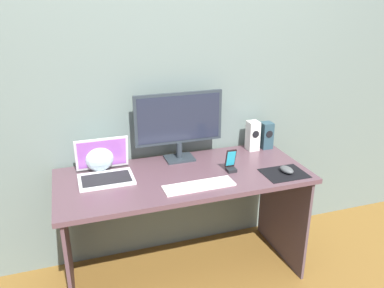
{
  "coord_description": "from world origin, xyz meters",
  "views": [
    {
      "loc": [
        -0.6,
        -1.96,
        1.69
      ],
      "look_at": [
        0.04,
        -0.02,
        0.9
      ],
      "focal_mm": 36.27,
      "sensor_mm": 36.0,
      "label": 1
    }
  ],
  "objects": [
    {
      "name": "ground_plane",
      "position": [
        0.0,
        0.0,
        0.0
      ],
      "size": [
        8.0,
        8.0,
        0.0
      ],
      "primitive_type": "plane",
      "color": "brown"
    },
    {
      "name": "wall_back",
      "position": [
        0.0,
        0.36,
        1.25
      ],
      "size": [
        6.0,
        0.04,
        2.5
      ],
      "primitive_type": "cube",
      "color": "slate",
      "rests_on": "ground_plane"
    },
    {
      "name": "desk",
      "position": [
        0.0,
        0.0,
        0.57
      ],
      "size": [
        1.46,
        0.63,
        0.71
      ],
      "color": "#513840",
      "rests_on": "ground_plane"
    },
    {
      "name": "monitor",
      "position": [
        0.04,
        0.22,
        0.96
      ],
      "size": [
        0.56,
        0.14,
        0.43
      ],
      "color": "#273036",
      "rests_on": "desk"
    },
    {
      "name": "speaker_right",
      "position": [
        0.66,
        0.22,
        0.8
      ],
      "size": [
        0.07,
        0.08,
        0.18
      ],
      "color": "#27434D",
      "rests_on": "desk"
    },
    {
      "name": "speaker_near_monitor",
      "position": [
        0.55,
        0.22,
        0.81
      ],
      "size": [
        0.07,
        0.08,
        0.2
      ],
      "color": "silver",
      "rests_on": "desk"
    },
    {
      "name": "laptop",
      "position": [
        -0.44,
        0.1,
        0.76
      ],
      "size": [
        0.31,
        0.26,
        0.22
      ],
      "color": "silver",
      "rests_on": "desk"
    },
    {
      "name": "fishbowl",
      "position": [
        -0.46,
        0.22,
        0.79
      ],
      "size": [
        0.18,
        0.18,
        0.18
      ],
      "primitive_type": "sphere",
      "color": "silver",
      "rests_on": "desk"
    },
    {
      "name": "keyboard_external",
      "position": [
        0.03,
        -0.18,
        0.72
      ],
      "size": [
        0.4,
        0.12,
        0.01
      ],
      "primitive_type": "cube",
      "rotation": [
        0.0,
        0.0,
        0.02
      ],
      "color": "white",
      "rests_on": "desk"
    },
    {
      "name": "mousepad",
      "position": [
        0.56,
        -0.18,
        0.71
      ],
      "size": [
        0.25,
        0.2,
        0.0
      ],
      "primitive_type": "cube",
      "color": "black",
      "rests_on": "desk"
    },
    {
      "name": "mouse",
      "position": [
        0.58,
        -0.18,
        0.73
      ],
      "size": [
        0.07,
        0.11,
        0.04
      ],
      "primitive_type": "ellipsoid",
      "rotation": [
        0.0,
        0.0,
        0.15
      ],
      "color": "#454849",
      "rests_on": "mousepad"
    },
    {
      "name": "phone_in_dock",
      "position": [
        0.28,
        -0.05,
        0.76
      ],
      "size": [
        0.06,
        0.06,
        0.14
      ],
      "color": "black",
      "rests_on": "desk"
    }
  ]
}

